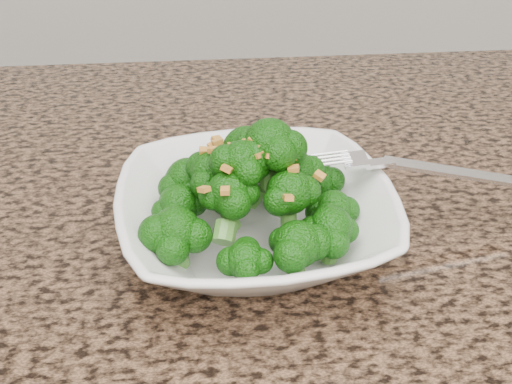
{
  "coord_description": "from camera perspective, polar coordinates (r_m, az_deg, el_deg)",
  "views": [
    {
      "loc": [
        0.07,
        0.0,
        1.21
      ],
      "look_at": [
        0.11,
        0.41,
        0.95
      ],
      "focal_mm": 45.0,
      "sensor_mm": 36.0,
      "label": 1
    }
  ],
  "objects": [
    {
      "name": "granite_counter",
      "position": [
        0.45,
        -13.25,
        -15.28
      ],
      "size": [
        1.64,
        1.04,
        0.03
      ],
      "primitive_type": "cube",
      "color": "brown",
      "rests_on": "cabinet"
    },
    {
      "name": "bowl",
      "position": [
        0.5,
        -0.0,
        -2.34
      ],
      "size": [
        0.23,
        0.23,
        0.05
      ],
      "primitive_type": "imported",
      "rotation": [
        0.0,
        0.0,
        0.08
      ],
      "color": "white",
      "rests_on": "granite_counter"
    },
    {
      "name": "broccoli_pile",
      "position": [
        0.47,
        -0.0,
        3.65
      ],
      "size": [
        0.19,
        0.19,
        0.07
      ],
      "primitive_type": null,
      "color": "#125509",
      "rests_on": "bowl"
    },
    {
      "name": "garlic_topping",
      "position": [
        0.45,
        -0.0,
        7.7
      ],
      "size": [
        0.11,
        0.11,
        0.01
      ],
      "primitive_type": null,
      "color": "gold",
      "rests_on": "broccoli_pile"
    },
    {
      "name": "fork",
      "position": [
        0.51,
        11.41,
        2.58
      ],
      "size": [
        0.19,
        0.03,
        0.01
      ],
      "primitive_type": null,
      "rotation": [
        0.0,
        0.0,
        -0.02
      ],
      "color": "silver",
      "rests_on": "bowl"
    }
  ]
}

